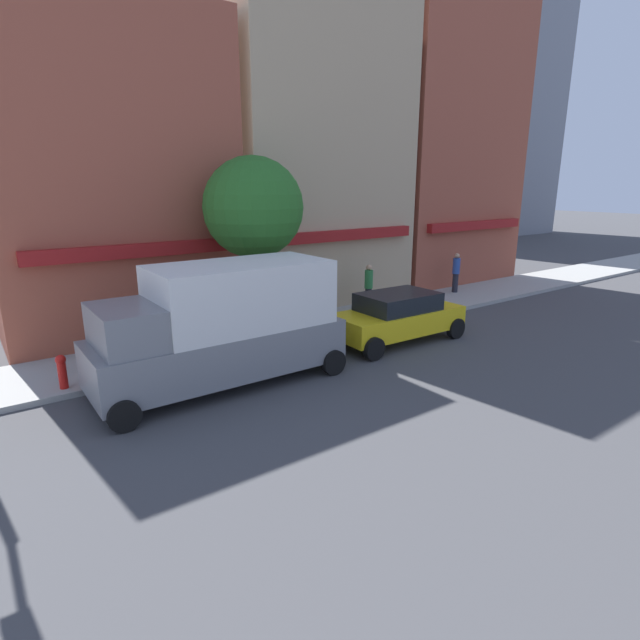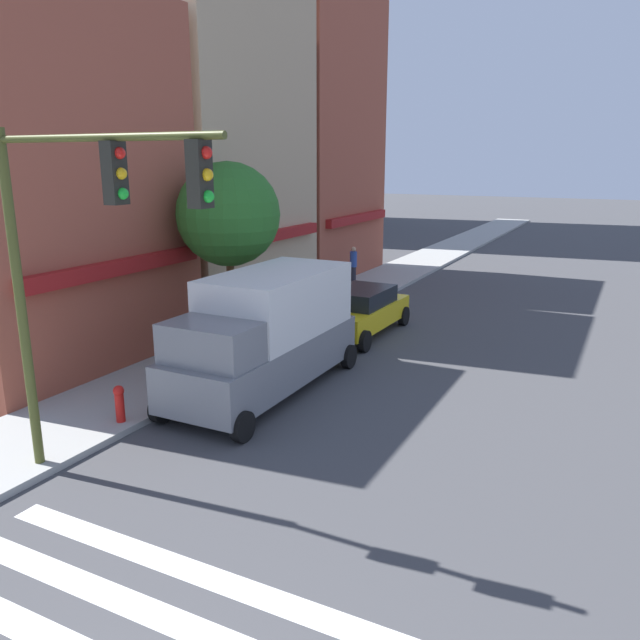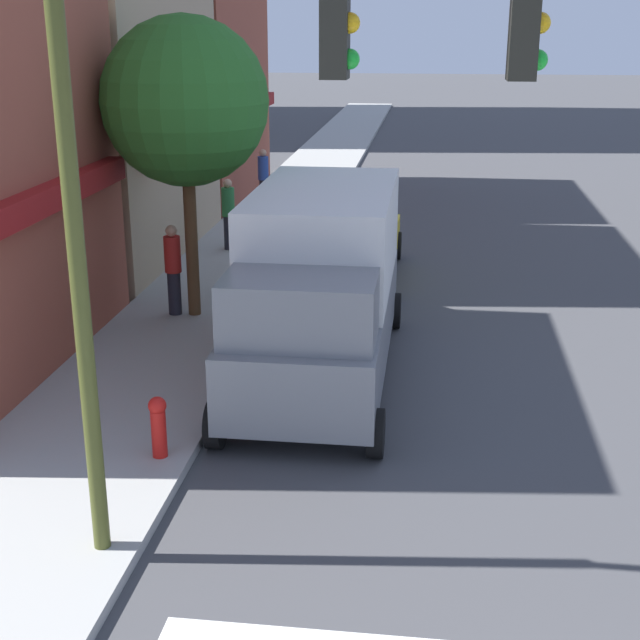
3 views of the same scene
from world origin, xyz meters
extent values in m
cube|color=silver|center=(3.71, 0.00, 0.00)|extent=(0.45, 10.80, 0.01)
cube|color=#9E4C38|center=(9.75, 11.50, 5.09)|extent=(7.32, 5.00, 10.17)
cube|color=maroon|center=(9.75, 8.85, 3.00)|extent=(6.22, 0.30, 0.40)
cube|color=tan|center=(17.65, 11.50, 6.76)|extent=(7.70, 5.00, 13.52)
cube|color=maroon|center=(17.65, 8.85, 3.00)|extent=(6.55, 0.30, 0.40)
cube|color=#9E4C38|center=(25.59, 11.50, 6.71)|extent=(7.62, 5.00, 13.43)
cube|color=maroon|center=(25.59, 8.85, 3.00)|extent=(6.47, 0.30, 0.40)
cylinder|color=#474C1E|center=(4.85, 6.40, 3.15)|extent=(0.18, 0.18, 6.31)
cylinder|color=#474C1E|center=(4.85, 4.10, 6.11)|extent=(0.12, 4.60, 0.12)
cube|color=black|center=(4.85, 3.87, 5.58)|extent=(0.32, 0.24, 0.95)
sphere|color=red|center=(4.85, 3.74, 5.88)|extent=(0.18, 0.18, 0.18)
sphere|color=#EAAD14|center=(4.85, 3.74, 5.58)|extent=(0.18, 0.18, 0.18)
sphere|color=green|center=(4.85, 3.74, 5.28)|extent=(0.18, 0.18, 0.18)
cube|color=black|center=(4.85, 2.26, 5.58)|extent=(0.32, 0.24, 0.95)
sphere|color=red|center=(4.85, 2.13, 5.88)|extent=(0.18, 0.18, 0.18)
sphere|color=#EAAD14|center=(4.85, 2.13, 5.58)|extent=(0.18, 0.18, 0.18)
sphere|color=green|center=(4.85, 2.13, 5.28)|extent=(0.18, 0.18, 0.18)
cube|color=slate|center=(10.33, 4.70, 0.89)|extent=(6.21, 2.22, 1.10)
cube|color=silver|center=(10.95, 4.70, 2.24)|extent=(4.35, 2.22, 1.60)
cube|color=slate|center=(8.34, 4.70, 1.89)|extent=(1.74, 2.10, 0.90)
cylinder|color=black|center=(7.63, 5.80, 0.34)|extent=(0.68, 0.22, 0.68)
cylinder|color=black|center=(7.63, 3.60, 0.34)|extent=(0.68, 0.22, 0.68)
cylinder|color=black|center=(13.02, 5.80, 0.34)|extent=(0.68, 0.22, 0.68)
cylinder|color=black|center=(13.02, 3.60, 0.34)|extent=(0.68, 0.22, 0.68)
cube|color=yellow|center=(16.43, 4.70, 0.69)|extent=(4.44, 1.90, 0.70)
cube|color=black|center=(16.43, 4.70, 1.31)|extent=(2.46, 1.71, 0.55)
cylinder|color=black|center=(14.64, 5.60, 0.34)|extent=(0.68, 0.22, 0.68)
cylinder|color=black|center=(14.64, 3.80, 0.34)|extent=(0.68, 0.22, 0.68)
cylinder|color=black|center=(18.22, 5.60, 0.34)|extent=(0.68, 0.22, 0.68)
cylinder|color=black|center=(18.22, 3.80, 0.34)|extent=(0.68, 0.22, 0.68)
cylinder|color=#23232D|center=(12.86, 7.88, 0.57)|extent=(0.26, 0.26, 0.85)
cylinder|color=red|center=(12.86, 7.88, 1.35)|extent=(0.32, 0.32, 0.70)
sphere|color=tan|center=(12.86, 7.88, 1.81)|extent=(0.22, 0.22, 0.22)
cylinder|color=#23232D|center=(23.43, 8.11, 0.57)|extent=(0.26, 0.26, 0.85)
cylinder|color=#2D4C9E|center=(23.43, 8.11, 1.35)|extent=(0.32, 0.32, 0.70)
sphere|color=tan|center=(23.43, 8.11, 1.81)|extent=(0.22, 0.22, 0.22)
cylinder|color=#23232D|center=(18.09, 7.98, 0.57)|extent=(0.26, 0.26, 0.85)
cylinder|color=#2D7A3D|center=(18.09, 7.98, 1.35)|extent=(0.32, 0.32, 0.70)
sphere|color=tan|center=(18.09, 7.98, 1.81)|extent=(0.22, 0.22, 0.22)
cylinder|color=red|center=(6.99, 6.40, 0.47)|extent=(0.20, 0.20, 0.65)
sphere|color=red|center=(6.99, 6.40, 0.87)|extent=(0.24, 0.24, 0.24)
cylinder|color=brown|center=(12.90, 7.50, 1.64)|extent=(0.24, 0.24, 2.98)
sphere|color=#286623|center=(12.90, 7.50, 4.21)|extent=(3.07, 3.07, 3.07)
camera|label=1|loc=(5.42, -6.25, 4.90)|focal=28.00mm
camera|label=2|loc=(-2.42, -3.36, 5.80)|focal=35.00mm
camera|label=3|loc=(-3.22, 2.98, 5.60)|focal=50.00mm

